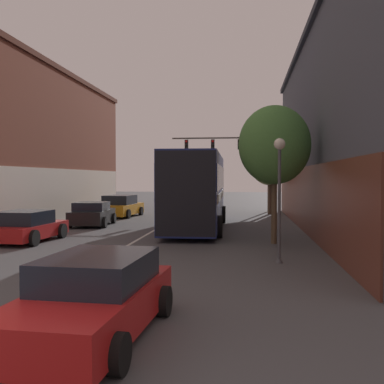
# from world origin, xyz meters

# --- Properties ---
(lane_center_line) EXTENTS (0.14, 47.12, 0.01)m
(lane_center_line) POSITION_xyz_m (0.00, 17.56, 0.00)
(lane_center_line) COLOR silver
(lane_center_line) RESTS_ON ground_plane
(bus) EXTENTS (3.04, 10.65, 3.82)m
(bus) POSITION_xyz_m (2.06, 18.32, 2.13)
(bus) COLOR navy
(bus) RESTS_ON ground_plane
(hatchback_foreground) EXTENTS (2.20, 4.31, 1.33)m
(hatchback_foreground) POSITION_xyz_m (2.08, 2.54, 0.63)
(hatchback_foreground) COLOR red
(hatchback_foreground) RESTS_ON ground_plane
(parked_car_left_near) EXTENTS (2.44, 4.50, 1.47)m
(parked_car_left_near) POSITION_xyz_m (-3.91, 25.15, 0.69)
(parked_car_left_near) COLOR orange
(parked_car_left_near) RESTS_ON ground_plane
(parked_car_left_mid) EXTENTS (2.30, 3.99, 1.29)m
(parked_car_left_mid) POSITION_xyz_m (-4.47, 12.97, 0.62)
(parked_car_left_mid) COLOR red
(parked_car_left_mid) RESTS_ON ground_plane
(parked_car_left_far) EXTENTS (2.34, 4.04, 1.32)m
(parked_car_left_far) POSITION_xyz_m (-3.89, 19.38, 0.63)
(parked_car_left_far) COLOR black
(parked_car_left_far) RESTS_ON ground_plane
(traffic_signal_gantry) EXTENTS (7.77, 0.36, 6.13)m
(traffic_signal_gantry) POSITION_xyz_m (3.75, 31.10, 4.57)
(traffic_signal_gantry) COLOR #514C47
(traffic_signal_gantry) RESTS_ON ground_plane
(street_lamp) EXTENTS (0.36, 0.36, 3.88)m
(street_lamp) POSITION_xyz_m (5.63, 9.50, 2.47)
(street_lamp) COLOR #47474C
(street_lamp) RESTS_ON ground_plane
(street_tree_near) EXTENTS (2.88, 2.59, 5.56)m
(street_tree_near) POSITION_xyz_m (5.73, 13.66, 3.96)
(street_tree_near) COLOR brown
(street_tree_near) RESTS_ON ground_plane
(street_tree_far) EXTENTS (2.94, 2.64, 5.35)m
(street_tree_far) POSITION_xyz_m (6.31, 28.38, 3.72)
(street_tree_far) COLOR brown
(street_tree_far) RESTS_ON ground_plane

